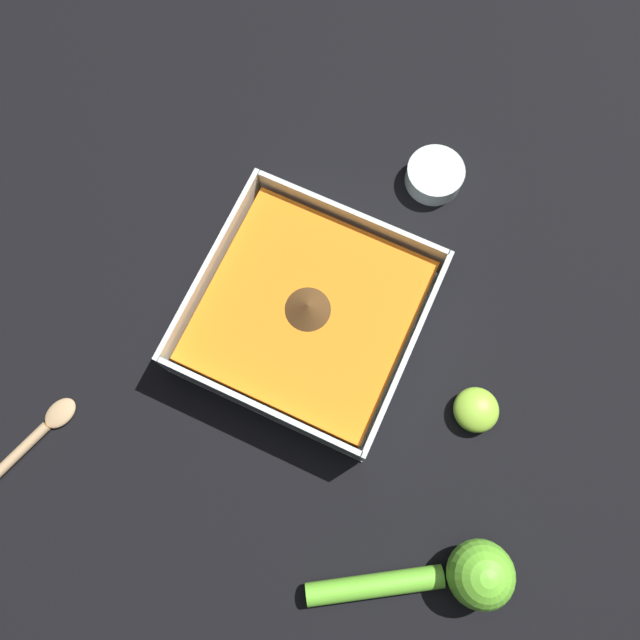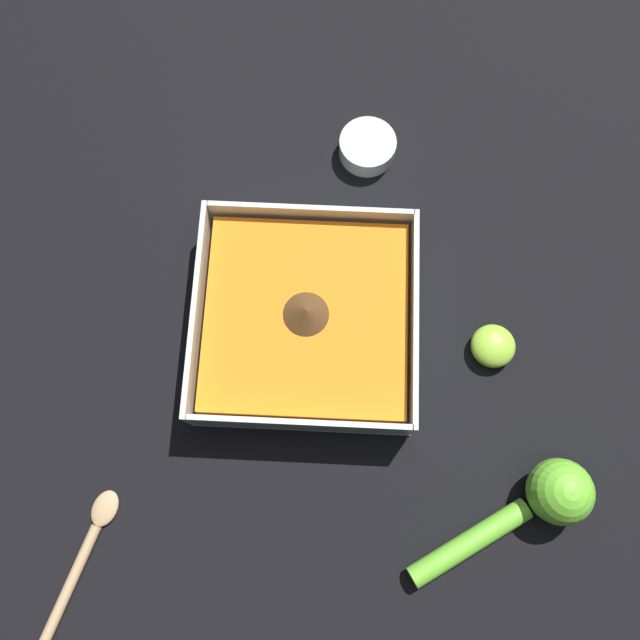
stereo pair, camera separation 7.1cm
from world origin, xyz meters
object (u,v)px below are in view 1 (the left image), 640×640
object	(u,v)px
square_dish	(307,315)
spice_bowl	(434,176)
lemon_squeezer	(459,577)
wooden_spoon	(5,467)
lemon_half	(476,410)

from	to	relation	value
square_dish	spice_bowl	distance (m)	0.25
spice_bowl	lemon_squeezer	xyz separation A→B (m)	(-0.43, -0.20, 0.02)
lemon_squeezer	wooden_spoon	size ratio (longest dim) A/B	0.87
square_dish	lemon_half	size ratio (longest dim) A/B	4.81
square_dish	lemon_half	distance (m)	0.22
lemon_half	spice_bowl	bearing A→B (deg)	31.14
wooden_spoon	lemon_squeezer	bearing A→B (deg)	-59.66
lemon_half	wooden_spoon	bearing A→B (deg)	121.46
square_dish	lemon_squeezer	world-z (taller)	same
square_dish	lemon_half	xyz separation A→B (m)	(-0.02, -0.22, -0.01)
square_dish	wooden_spoon	xyz separation A→B (m)	(-0.30, 0.24, -0.02)
square_dish	spice_bowl	xyz separation A→B (m)	(0.24, -0.07, -0.01)
wooden_spoon	spice_bowl	bearing A→B (deg)	-11.38
spice_bowl	wooden_spoon	bearing A→B (deg)	150.36
lemon_half	wooden_spoon	world-z (taller)	lemon_half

